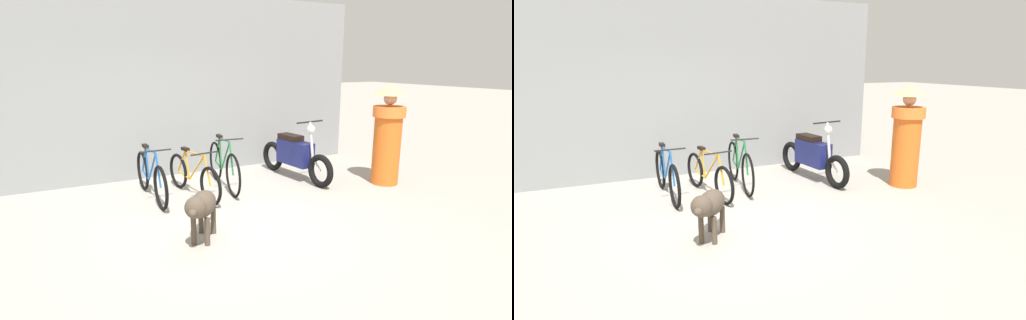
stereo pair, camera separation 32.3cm
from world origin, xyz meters
TOP-DOWN VIEW (x-y plane):
  - ground_plane at (0.00, 0.00)m, footprint 60.00×60.00m
  - shop_wall_back at (0.00, 2.94)m, footprint 7.89×0.20m
  - bicycle_0 at (-0.68, 1.62)m, footprint 0.46×1.75m
  - bicycle_1 at (-0.05, 1.46)m, footprint 0.47×1.66m
  - bicycle_2 at (0.56, 1.64)m, footprint 0.46×1.73m
  - motorcycle at (1.96, 1.60)m, footprint 0.58×1.96m
  - stray_dog at (-0.49, -0.22)m, footprint 0.66×0.90m
  - person_in_robes at (3.23, 0.61)m, footprint 0.77×0.77m

SIDE VIEW (x-z plane):
  - ground_plane at x=0.00m, z-range 0.00..0.00m
  - bicycle_1 at x=-0.05m, z-range -0.07..0.72m
  - bicycle_0 at x=-0.68m, z-range -0.08..0.79m
  - bicycle_2 at x=0.56m, z-range -0.08..0.84m
  - motorcycle at x=1.96m, z-range -0.12..1.00m
  - stray_dog at x=-0.49m, z-range 0.12..0.78m
  - person_in_robes at x=3.23m, z-range 0.04..1.80m
  - shop_wall_back at x=0.00m, z-range 0.00..3.32m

